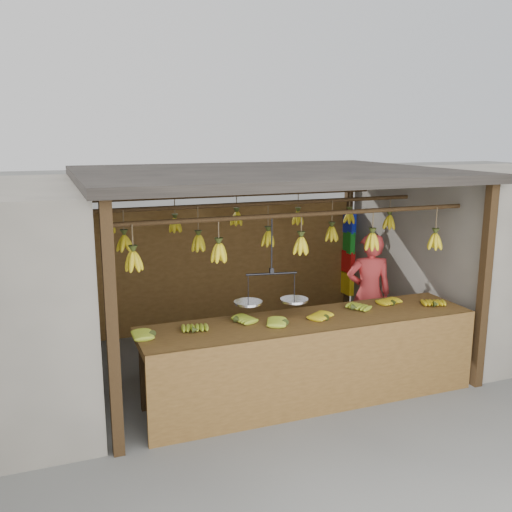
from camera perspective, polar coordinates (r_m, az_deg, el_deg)
name	(u,v)px	position (r m, az deg, el deg)	size (l,w,h in m)	color
ground	(264,361)	(7.30, 0.85, -10.49)	(80.00, 80.00, 0.00)	#5B5B57
stall	(255,203)	(7.09, -0.08, 5.35)	(4.30, 3.30, 2.40)	black
neighbor_right	(497,251)	(8.89, 22.99, 0.42)	(3.00, 3.00, 2.30)	slate
counter	(314,340)	(6.02, 5.86, -8.34)	(3.62, 0.82, 0.96)	brown
hanging_bananas	(266,234)	(6.84, 1.00, 2.25)	(3.63, 2.22, 0.39)	gold
balance_scale	(271,297)	(5.93, 1.55, -4.14)	(0.77, 0.37, 0.91)	black
vendor	(369,294)	(7.49, 11.21, -3.70)	(0.58, 0.38, 1.59)	#BF3333
bag_bundles	(348,252)	(8.99, 9.22, 0.35)	(0.08, 0.26, 1.32)	#1426BF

